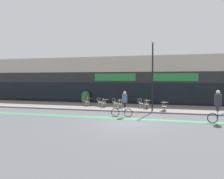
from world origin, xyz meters
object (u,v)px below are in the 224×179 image
bistro_table_3 (147,103)px  cafe_chair_1_near (104,102)px  bistro_table_1 (106,102)px  cafe_chair_2_near (120,103)px  bistro_table_2 (121,102)px  cafe_chair_0_side (84,100)px  bistro_table_4 (164,105)px  cafe_chair_2_side (115,102)px  bistro_table_0 (90,100)px  cafe_chair_0_near (88,101)px  cafe_chair_4_near (164,106)px  cafe_chair_1_side (100,101)px  planter_pot (86,97)px  cafe_chair_3_near (146,103)px  cafe_chair_3_side (141,103)px  lamp_post (153,71)px  cyclist_1 (124,102)px  cyclist_0 (219,104)px

bistro_table_3 → cafe_chair_1_near: bearing=-171.3°
bistro_table_1 → cafe_chair_2_near: cafe_chair_2_near is taller
bistro_table_2 → cafe_chair_0_side: bearing=168.1°
bistro_table_4 → cafe_chair_2_side: size_ratio=0.83×
bistro_table_0 → cafe_chair_0_near: 0.63m
bistro_table_1 → cafe_chair_4_near: (5.80, -1.83, 0.01)m
cafe_chair_1_near → cafe_chair_1_side: size_ratio=1.00×
bistro_table_1 → bistro_table_4: size_ratio=0.97×
cafe_chair_0_near → planter_pot: bearing=17.2°
bistro_table_2 → cafe_chair_1_side: (-2.30, 0.32, -0.02)m
bistro_table_4 → cafe_chair_3_near: bearing=160.0°
cafe_chair_2_side → cafe_chair_3_side: size_ratio=1.00×
bistro_table_3 → cafe_chair_0_near: 6.09m
bistro_table_3 → lamp_post: size_ratio=0.12×
cafe_chair_2_side → cafe_chair_3_side: bearing=12.1°
bistro_table_4 → cafe_chair_1_side: (-6.43, 1.20, -0.01)m
bistro_table_2 → cafe_chair_0_near: size_ratio=0.83×
cafe_chair_0_near → bistro_table_4: bearing=-105.9°
lamp_post → cyclist_1: lamp_post is taller
cafe_chair_3_near → bistro_table_1: bearing=86.3°
bistro_table_4 → cafe_chair_1_near: 5.84m
bistro_table_0 → bistro_table_3: bistro_table_0 is taller
bistro_table_2 → bistro_table_4: bearing=-12.0°
bistro_table_4 → cyclist_0: size_ratio=0.34×
planter_pot → cyclist_0: cyclist_0 is taller
cafe_chair_1_side → lamp_post: lamp_post is taller
cyclist_1 → cafe_chair_0_near: bearing=-48.0°
bistro_table_2 → planter_pot: 5.81m
cafe_chair_0_side → cafe_chair_2_side: (3.60, -0.89, 0.00)m
cyclist_0 → cafe_chair_3_side: bearing=132.4°
cafe_chair_1_near → lamp_post: (4.79, -1.26, 2.97)m
cafe_chair_0_near → cafe_chair_0_side: same height
bistro_table_2 → bistro_table_4: (4.13, -0.88, -0.01)m
lamp_post → cafe_chair_3_near: bearing=115.7°
cafe_chair_1_side → cyclist_1: cyclist_1 is taller
cafe_chair_2_near → planter_pot: (-4.90, 3.74, 0.20)m
bistro_table_1 → cafe_chair_3_near: cafe_chair_3_near is taller
planter_pot → bistro_table_2: bearing=-32.5°
cafe_chair_1_side → cyclist_0: cyclist_0 is taller
cafe_chair_0_near → cafe_chair_1_side: size_ratio=1.00×
bistro_table_0 → lamp_post: lamp_post is taller
cafe_chair_3_side → cafe_chair_0_near: bearing=178.8°
bistro_table_1 → cyclist_0: (9.34, -5.51, 0.67)m
bistro_table_1 → cafe_chair_1_near: size_ratio=0.80×
bistro_table_3 → cafe_chair_3_near: size_ratio=0.83×
bistro_table_0 → cafe_chair_1_side: bearing=-23.9°
cafe_chair_1_near → cafe_chair_3_near: size_ratio=1.00×
cafe_chair_3_near → planter_pot: (-7.39, 3.40, 0.20)m
cafe_chair_1_side → cyclist_1: bearing=-57.8°
cafe_chair_0_near → cafe_chair_0_side: size_ratio=1.00×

